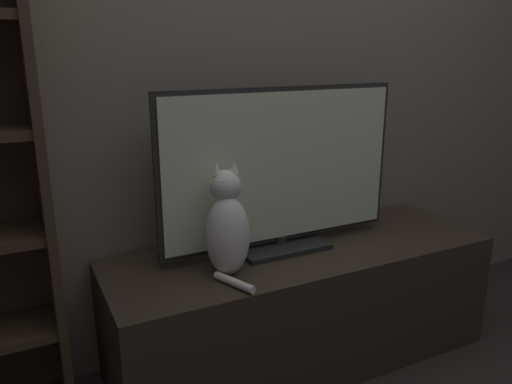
# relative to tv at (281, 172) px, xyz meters

# --- Properties ---
(wall_back) EXTENTS (4.80, 0.05, 2.60)m
(wall_back) POSITION_rel_tv_xyz_m (0.07, 0.25, 0.49)
(wall_back) COLOR #756B5B
(wall_back) RESTS_ON ground_plane
(tv_stand) EXTENTS (1.58, 0.53, 0.50)m
(tv_stand) POSITION_rel_tv_xyz_m (0.07, -0.06, -0.56)
(tv_stand) COLOR #33281E
(tv_stand) RESTS_ON ground_plane
(tv) EXTENTS (1.00, 0.22, 0.64)m
(tv) POSITION_rel_tv_xyz_m (0.00, 0.00, 0.00)
(tv) COLOR black
(tv) RESTS_ON tv_stand
(cat) EXTENTS (0.18, 0.28, 0.41)m
(cat) POSITION_rel_tv_xyz_m (-0.28, -0.13, -0.14)
(cat) COLOR silver
(cat) RESTS_ON tv_stand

